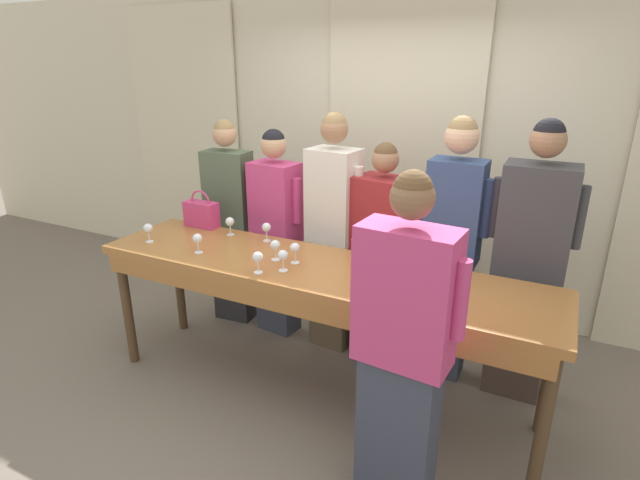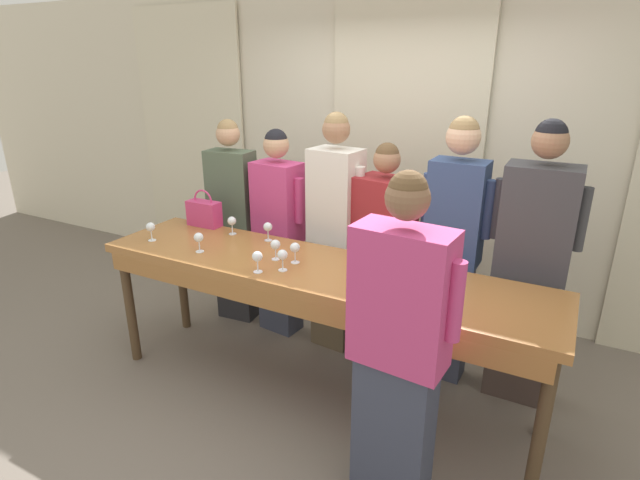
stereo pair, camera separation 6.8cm
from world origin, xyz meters
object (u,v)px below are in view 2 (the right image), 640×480
tasting_bar (313,280)px  wine_glass_front_right (199,238)px  wine_glass_center_left (295,248)px  host_pouring (398,351)px  wine_glass_front_mid (257,257)px  wine_glass_center_mid (275,245)px  guest_navy_coat (452,248)px  guest_beige_cap (530,266)px  wine_glass_near_host (282,256)px  guest_striped_shirt (382,256)px  wine_bottle (372,275)px  wine_glass_center_right (268,228)px  wine_glass_back_right (232,222)px  wine_glass_back_mid (151,228)px  guest_cream_sweater (335,233)px  handbag (204,213)px  guest_pink_top (279,232)px  wine_glass_front_left (382,252)px  guest_olive_jacket (233,220)px  wine_glass_back_left (420,269)px

tasting_bar → wine_glass_front_right: (-0.80, -0.13, 0.19)m
wine_glass_center_left → host_pouring: 1.08m
wine_glass_front_mid → wine_glass_front_right: same height
wine_glass_front_mid → wine_glass_front_right: 0.55m
wine_glass_center_mid → tasting_bar: bearing=0.7°
tasting_bar → wine_glass_center_left: (-0.13, 0.01, 0.19)m
guest_navy_coat → guest_beige_cap: 0.50m
wine_glass_near_host → guest_striped_shirt: 0.90m
guest_beige_cap → wine_glass_center_mid: bearing=-155.5°
wine_glass_front_mid → wine_glass_near_host: (0.12, 0.09, 0.00)m
wine_bottle → wine_glass_center_right: (-0.98, 0.43, -0.01)m
wine_glass_center_right → wine_glass_back_right: (-0.31, -0.01, 0.00)m
wine_glass_front_right → guest_beige_cap: 2.16m
wine_glass_back_mid → wine_glass_front_mid: bearing=-6.2°
guest_cream_sweater → wine_glass_back_right: bearing=-147.9°
wine_bottle → wine_glass_back_mid: size_ratio=2.19×
guest_navy_coat → wine_glass_center_mid: bearing=-145.5°
wine_bottle → wine_glass_near_host: (-0.60, 0.03, -0.01)m
handbag → guest_pink_top: bearing=36.9°
wine_bottle → wine_glass_back_right: size_ratio=2.19×
wine_glass_front_left → guest_pink_top: size_ratio=0.08×
handbag → wine_glass_back_right: 0.32m
wine_glass_center_mid → guest_navy_coat: guest_navy_coat is taller
wine_glass_center_left → guest_olive_jacket: size_ratio=0.08×
handbag → wine_glass_front_right: handbag is taller
wine_glass_front_mid → guest_pink_top: size_ratio=0.08×
guest_olive_jacket → guest_pink_top: guest_olive_jacket is taller
wine_bottle → guest_olive_jacket: bearing=152.4°
wine_glass_center_left → wine_glass_center_right: 0.46m
wine_glass_center_left → wine_glass_center_mid: same height
guest_striped_shirt → guest_beige_cap: size_ratio=0.89×
wine_glass_center_mid → wine_glass_back_left: same height
guest_pink_top → wine_bottle: bearing=-36.1°
wine_glass_front_right → guest_beige_cap: bearing=21.7°
host_pouring → tasting_bar: bearing=143.3°
wine_glass_back_right → guest_cream_sweater: bearing=32.1°
guest_pink_top → host_pouring: bearing=-40.6°
wine_bottle → guest_olive_jacket: 1.80m
tasting_bar → guest_pink_top: 0.95m
wine_glass_front_mid → guest_navy_coat: size_ratio=0.07×
wine_glass_back_mid → guest_pink_top: (0.57, 0.79, -0.18)m
tasting_bar → wine_glass_front_right: bearing=-170.9°
wine_glass_front_left → guest_navy_coat: (0.33, 0.47, -0.07)m
wine_glass_back_left → guest_cream_sweater: size_ratio=0.07×
wine_glass_center_left → guest_olive_jacket: bearing=146.5°
guest_olive_jacket → guest_beige_cap: 2.33m
wine_glass_back_right → guest_navy_coat: (1.53, 0.41, -0.07)m
guest_striped_shirt → guest_cream_sweater: bearing=180.0°
wine_glass_near_host → host_pouring: bearing=-25.8°
wine_glass_near_host → host_pouring: host_pouring is taller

